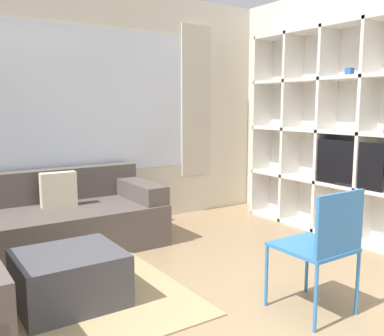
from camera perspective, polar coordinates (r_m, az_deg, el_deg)
The scene contains 7 objects.
wall_back at distance 4.91m, azimuth -14.31°, elevation 7.58°, with size 5.95×0.11×2.70m.
wall_right at distance 5.02m, azimuth 20.27°, elevation 7.25°, with size 0.07×4.47×2.70m, color beige.
area_rug at distance 3.39m, azimuth -20.45°, elevation -16.54°, with size 2.09×1.80×0.01m, color tan.
shelving_unit at distance 4.81m, azimuth 20.11°, elevation 4.39°, with size 0.34×2.58×2.25m.
couch_main at distance 4.39m, azimuth -18.32°, elevation -6.90°, with size 2.10×0.96×0.75m.
ottoman at distance 3.23m, azimuth -16.03°, elevation -13.96°, with size 0.71×0.63×0.38m.
folding_chair at distance 2.98m, azimuth 17.09°, elevation -9.29°, with size 0.44×0.46×0.86m.
Camera 1 is at (-1.64, -1.33, 1.40)m, focal length 40.00 mm.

